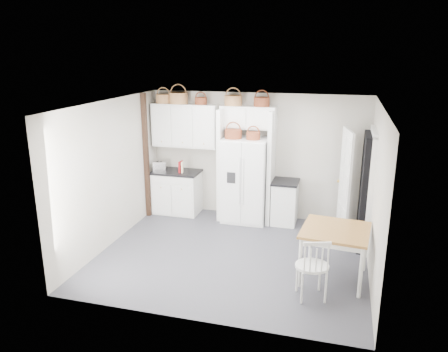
% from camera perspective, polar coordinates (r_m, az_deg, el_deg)
% --- Properties ---
extents(floor, '(4.50, 4.50, 0.00)m').
position_cam_1_polar(floor, '(7.71, 1.12, -10.20)').
color(floor, '#403F4C').
rests_on(floor, ground).
extents(ceiling, '(4.50, 4.50, 0.00)m').
position_cam_1_polar(ceiling, '(6.96, 1.24, 9.37)').
color(ceiling, white).
rests_on(ceiling, wall_back).
extents(wall_back, '(4.50, 0.00, 4.50)m').
position_cam_1_polar(wall_back, '(9.11, 4.28, 2.63)').
color(wall_back, '#B2AA96').
rests_on(wall_back, floor).
extents(wall_left, '(0.00, 4.00, 4.00)m').
position_cam_1_polar(wall_left, '(8.06, -14.53, 0.35)').
color(wall_left, '#B2AA96').
rests_on(wall_left, floor).
extents(wall_right, '(0.00, 4.00, 4.00)m').
position_cam_1_polar(wall_right, '(7.05, 19.21, -2.29)').
color(wall_right, '#B2AA96').
rests_on(wall_right, floor).
extents(refrigerator, '(0.90, 0.72, 1.74)m').
position_cam_1_polar(refrigerator, '(8.92, 2.84, -0.51)').
color(refrigerator, white).
rests_on(refrigerator, floor).
extents(base_cab_left, '(0.96, 0.61, 0.89)m').
position_cam_1_polar(base_cab_left, '(9.52, -6.14, -2.15)').
color(base_cab_left, white).
rests_on(base_cab_left, floor).
extents(base_cab_right, '(0.49, 0.58, 0.86)m').
position_cam_1_polar(base_cab_right, '(8.97, 7.93, -3.50)').
color(base_cab_right, white).
rests_on(base_cab_right, floor).
extents(dining_table, '(1.08, 1.08, 0.82)m').
position_cam_1_polar(dining_table, '(7.00, 14.16, -9.84)').
color(dining_table, olive).
rests_on(dining_table, floor).
extents(windsor_chair, '(0.59, 0.56, 0.98)m').
position_cam_1_polar(windsor_chair, '(6.40, 11.43, -11.44)').
color(windsor_chair, white).
rests_on(windsor_chair, floor).
extents(counter_left, '(1.01, 0.65, 0.04)m').
position_cam_1_polar(counter_left, '(9.39, -6.22, 0.56)').
color(counter_left, black).
rests_on(counter_left, base_cab_left).
extents(counter_right, '(0.52, 0.62, 0.04)m').
position_cam_1_polar(counter_right, '(8.84, 8.04, -0.77)').
color(counter_right, black).
rests_on(counter_right, base_cab_right).
extents(toaster, '(0.31, 0.24, 0.19)m').
position_cam_1_polar(toaster, '(9.46, -8.43, 1.32)').
color(toaster, silver).
rests_on(toaster, counter_left).
extents(cookbook_red, '(0.05, 0.16, 0.24)m').
position_cam_1_polar(cookbook_red, '(9.23, -5.67, 1.21)').
color(cookbook_red, maroon).
rests_on(cookbook_red, counter_left).
extents(cookbook_cream, '(0.07, 0.16, 0.23)m').
position_cam_1_polar(cookbook_cream, '(9.22, -5.47, 1.16)').
color(cookbook_cream, beige).
rests_on(cookbook_cream, counter_left).
extents(basket_upper_a, '(0.32, 0.32, 0.18)m').
position_cam_1_polar(basket_upper_a, '(9.33, -7.91, 9.97)').
color(basket_upper_a, '#9F673A').
rests_on(basket_upper_a, upper_cabinet).
extents(basket_upper_b, '(0.39, 0.39, 0.23)m').
position_cam_1_polar(basket_upper_b, '(9.20, -5.96, 10.09)').
color(basket_upper_b, '#9F673A').
rests_on(basket_upper_b, upper_cabinet).
extents(basket_upper_c, '(0.25, 0.25, 0.14)m').
position_cam_1_polar(basket_upper_c, '(9.04, -3.04, 9.78)').
color(basket_upper_c, '#592817').
rests_on(basket_upper_c, upper_cabinet).
extents(basket_bridge_a, '(0.35, 0.35, 0.20)m').
position_cam_1_polar(basket_bridge_a, '(8.85, 1.21, 9.84)').
color(basket_bridge_a, '#9F673A').
rests_on(basket_bridge_a, bridge_cabinet).
extents(basket_bridge_b, '(0.31, 0.31, 0.18)m').
position_cam_1_polar(basket_bridge_b, '(8.73, 4.94, 9.63)').
color(basket_bridge_b, '#592817').
rests_on(basket_bridge_b, bridge_cabinet).
extents(basket_fridge_a, '(0.34, 0.34, 0.18)m').
position_cam_1_polar(basket_fridge_a, '(8.65, 1.22, 5.51)').
color(basket_fridge_a, '#592817').
rests_on(basket_fridge_a, refrigerator).
extents(basket_fridge_b, '(0.27, 0.27, 0.15)m').
position_cam_1_polar(basket_fridge_b, '(8.57, 3.84, 5.26)').
color(basket_fridge_b, '#592817').
rests_on(basket_fridge_b, refrigerator).
extents(upper_cabinet, '(1.40, 0.34, 0.90)m').
position_cam_1_polar(upper_cabinet, '(9.23, -5.08, 6.59)').
color(upper_cabinet, white).
rests_on(upper_cabinet, wall_back).
extents(bridge_cabinet, '(1.12, 0.34, 0.45)m').
position_cam_1_polar(bridge_cabinet, '(8.82, 3.21, 7.67)').
color(bridge_cabinet, white).
rests_on(bridge_cabinet, wall_back).
extents(fridge_panel_left, '(0.08, 0.60, 2.30)m').
position_cam_1_polar(fridge_panel_left, '(9.01, -0.23, 1.55)').
color(fridge_panel_left, white).
rests_on(fridge_panel_left, floor).
extents(fridge_panel_right, '(0.08, 0.60, 2.30)m').
position_cam_1_polar(fridge_panel_right, '(8.80, 6.18, 1.09)').
color(fridge_panel_right, white).
rests_on(fridge_panel_right, floor).
extents(trim_post, '(0.09, 0.09, 2.60)m').
position_cam_1_polar(trim_post, '(9.19, -10.13, 2.54)').
color(trim_post, black).
rests_on(trim_post, floor).
extents(doorway_void, '(0.18, 0.85, 2.05)m').
position_cam_1_polar(doorway_void, '(8.08, 18.02, -1.93)').
color(doorway_void, black).
rests_on(doorway_void, floor).
extents(door_slab, '(0.21, 0.79, 2.05)m').
position_cam_1_polar(door_slab, '(8.38, 15.49, -1.07)').
color(door_slab, white).
rests_on(door_slab, floor).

